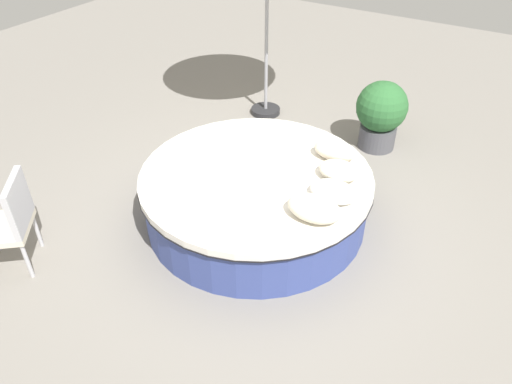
# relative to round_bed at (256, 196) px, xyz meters

# --- Properties ---
(ground_plane) EXTENTS (16.00, 16.00, 0.00)m
(ground_plane) POSITION_rel_round_bed_xyz_m (0.00, 0.00, -0.31)
(ground_plane) COLOR gray
(round_bed) EXTENTS (2.47, 2.47, 0.60)m
(round_bed) POSITION_rel_round_bed_xyz_m (0.00, 0.00, 0.00)
(round_bed) COLOR #38478C
(round_bed) RESTS_ON ground_plane
(throw_pillow_0) EXTENTS (0.52, 0.36, 0.20)m
(throw_pillow_0) POSITION_rel_round_bed_xyz_m (-0.83, 0.33, 0.39)
(throw_pillow_0) COLOR beige
(throw_pillow_0) RESTS_ON round_bed
(throw_pillow_1) EXTENTS (0.48, 0.36, 0.15)m
(throw_pillow_1) POSITION_rel_round_bed_xyz_m (-0.86, -0.04, 0.37)
(throw_pillow_1) COLOR white
(throw_pillow_1) RESTS_ON round_bed
(throw_pillow_2) EXTENTS (0.43, 0.34, 0.17)m
(throw_pillow_2) POSITION_rel_round_bed_xyz_m (-0.76, -0.38, 0.38)
(throw_pillow_2) COLOR beige
(throw_pillow_2) RESTS_ON round_bed
(throw_pillow_3) EXTENTS (0.47, 0.30, 0.19)m
(throw_pillow_3) POSITION_rel_round_bed_xyz_m (-0.57, -0.71, 0.39)
(throw_pillow_3) COLOR beige
(throw_pillow_3) RESTS_ON round_bed
(patio_chair) EXTENTS (0.72, 0.72, 0.98)m
(patio_chair) POSITION_rel_round_bed_xyz_m (1.62, 1.79, 0.25)
(patio_chair) COLOR #B7B7BC
(patio_chair) RESTS_ON ground_plane
(planter) EXTENTS (0.67, 0.67, 0.93)m
(planter) POSITION_rel_round_bed_xyz_m (-0.60, -2.17, 0.20)
(planter) COLOR #4C4C51
(planter) RESTS_ON ground_plane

